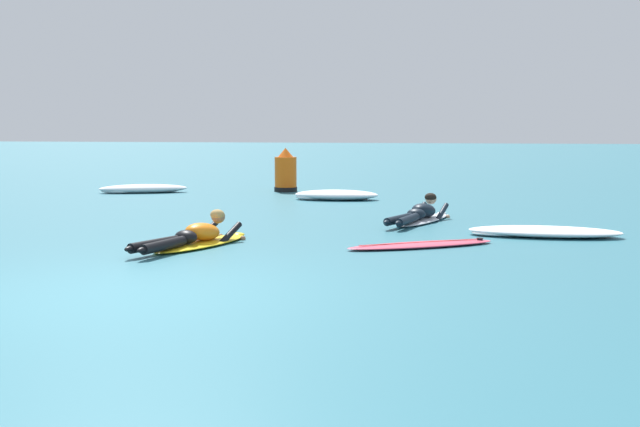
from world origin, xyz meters
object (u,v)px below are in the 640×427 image
drifting_surfboard (423,245)px  channel_marker_buoy (286,174)px  surfer_near (196,237)px  surfer_far (420,215)px

drifting_surfboard → channel_marker_buoy: size_ratio=1.93×
surfer_near → drifting_surfboard: 3.26m
surfer_near → surfer_far: (3.00, 3.53, 0.00)m
surfer_near → drifting_surfboard: bearing=10.0°
surfer_near → channel_marker_buoy: channel_marker_buoy is taller
surfer_far → drifting_surfboard: 2.97m
surfer_near → surfer_far: 4.63m
surfer_near → drifting_surfboard: surfer_near is taller
drifting_surfboard → channel_marker_buoy: (-4.10, 9.13, 0.43)m
drifting_surfboard → surfer_near: bearing=-170.0°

